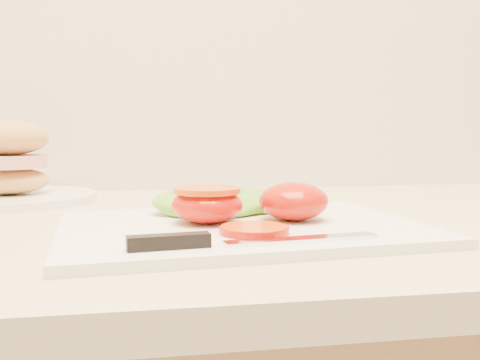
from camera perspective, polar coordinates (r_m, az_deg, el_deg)
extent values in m
cube|color=white|center=(0.56, 0.18, -5.17)|extent=(0.39, 0.30, 0.01)
ellipsoid|color=red|center=(0.58, 5.73, -2.25)|extent=(0.08, 0.08, 0.04)
ellipsoid|color=red|center=(0.56, -3.52, -2.69)|extent=(0.08, 0.08, 0.04)
cylinder|color=red|center=(0.56, -3.53, -1.09)|extent=(0.07, 0.07, 0.01)
cylinder|color=#D65413|center=(0.51, 1.52, -5.32)|extent=(0.06, 0.06, 0.01)
ellipsoid|color=#5EB12F|center=(0.63, -3.04, -2.37)|extent=(0.14, 0.10, 0.03)
ellipsoid|color=#5EB12F|center=(0.65, 0.87, -2.30)|extent=(0.13, 0.11, 0.02)
cube|color=silver|center=(0.48, 6.65, -6.29)|extent=(0.14, 0.04, 0.00)
cube|color=black|center=(0.45, -7.60, -6.53)|extent=(0.07, 0.02, 0.01)
cylinder|color=white|center=(0.87, -23.29, -1.78)|extent=(0.25, 0.25, 0.01)
ellipsoid|color=tan|center=(0.87, -23.36, -0.09)|extent=(0.11, 0.10, 0.04)
cylinder|color=#D8938C|center=(0.87, -23.43, 1.83)|extent=(0.11, 0.11, 0.02)
ellipsoid|color=tan|center=(0.87, -23.52, 4.16)|extent=(0.12, 0.10, 0.05)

